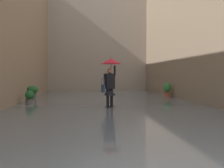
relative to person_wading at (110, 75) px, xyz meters
name	(u,v)px	position (x,y,z in m)	size (l,w,h in m)	color
ground_plane	(108,104)	(-0.08, -1.95, -1.41)	(60.00, 60.00, 0.00)	#605B56
flood_water	(108,103)	(-0.08, -1.95, -1.37)	(9.17, 27.13, 0.08)	slate
building_facade_far	(97,26)	(-0.08, -13.42, 4.26)	(11.97, 1.80, 11.35)	#A89989
person_wading	(110,75)	(0.00, 0.00, 0.00)	(0.87, 0.87, 2.15)	black
potted_plant_near_right	(30,97)	(3.62, -2.03, -1.06)	(0.44, 0.44, 0.68)	#66605B
potted_plant_mid_right	(33,92)	(3.85, -4.05, -0.93)	(0.58, 0.58, 0.82)	#66605B
potted_plant_far_left	(167,90)	(-3.90, -5.03, -0.93)	(0.47, 0.47, 0.94)	#9E563D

